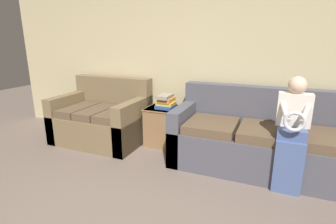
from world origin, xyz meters
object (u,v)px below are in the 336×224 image
child_left_seated (292,129)px  couch_main (265,142)px  side_shelf (165,126)px  book_stack (166,102)px  couch_side (103,119)px

child_left_seated → couch_main: bearing=123.7°
side_shelf → couch_main: bearing=-8.6°
side_shelf → book_stack: (0.01, -0.01, 0.38)m
couch_side → side_shelf: size_ratio=2.33×
couch_main → child_left_seated: (0.25, -0.38, 0.32)m
couch_main → side_shelf: 1.46m
couch_side → side_shelf: 1.01m
couch_main → couch_side: size_ratio=1.67×
couch_main → side_shelf: size_ratio=3.88×
book_stack → child_left_seated: bearing=-19.4°
couch_main → couch_side: same height
child_left_seated → side_shelf: (-1.69, 0.60, -0.37)m
couch_main → book_stack: size_ratio=7.67×
couch_main → book_stack: 1.48m
couch_main → couch_side: (-2.43, 0.00, -0.01)m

